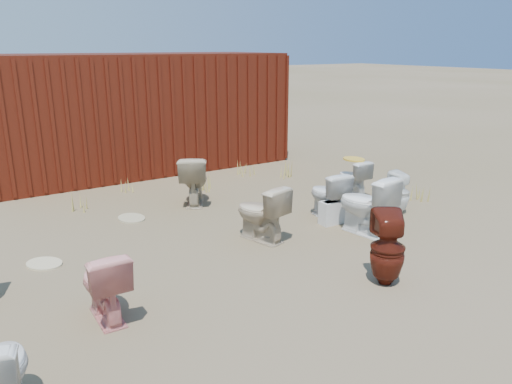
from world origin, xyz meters
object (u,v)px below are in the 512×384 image
toilet_back_beige_left (261,213)px  toilet_back_e (400,192)px  toilet_front_e (328,195)px  toilet_back_yellowlid (353,178)px  loose_tank (335,212)px  toilet_back_beige_right (194,180)px  toilet_front_pink (104,284)px  toilet_front_c (366,205)px  toilet_front_maroon (388,248)px  shipping_container (140,112)px

toilet_back_beige_left → toilet_back_e: bearing=160.6°
toilet_front_e → toilet_back_e: size_ratio=1.09×
toilet_back_yellowlid → loose_tank: size_ratio=1.31×
toilet_back_beige_right → toilet_back_e: bearing=168.7°
toilet_back_yellowlid → toilet_front_e: bearing=32.6°
toilet_front_pink → loose_tank: bearing=-165.7°
toilet_front_e → toilet_back_e: bearing=165.8°
toilet_back_beige_left → loose_tank: (1.32, -0.03, -0.21)m
toilet_front_pink → toilet_back_beige_left: toilet_back_beige_left is taller
toilet_front_pink → toilet_back_beige_right: 3.70m
toilet_front_c → toilet_front_maroon: bearing=45.7°
toilet_front_pink → toilet_back_yellowlid: 5.18m
shipping_container → toilet_front_maroon: 6.90m
toilet_front_c → toilet_front_e: size_ratio=1.16×
loose_tank → toilet_front_c: bearing=-83.3°
toilet_back_e → toilet_front_pink: bearing=2.4°
toilet_back_beige_right → shipping_container: bearing=-64.3°
shipping_container → toilet_front_c: shipping_container is taller
toilet_front_pink → toilet_back_beige_right: (2.35, 2.87, 0.05)m
toilet_front_pink → toilet_back_e: 4.90m
toilet_front_c → toilet_back_beige_left: size_ratio=1.10×
toilet_back_e → toilet_front_maroon: bearing=33.4°
toilet_front_c → toilet_back_e: bearing=-169.7°
toilet_front_maroon → toilet_front_c: bearing=-91.7°
shipping_container → toilet_front_c: size_ratio=7.02×
toilet_front_maroon → toilet_back_e: (2.01, 1.62, -0.08)m
toilet_front_maroon → toilet_front_e: size_ratio=1.14×
toilet_front_c → toilet_back_beige_left: toilet_front_c is taller
toilet_back_beige_left → loose_tank: toilet_back_beige_left is taller
toilet_front_e → toilet_back_beige_left: size_ratio=0.95×
toilet_back_beige_right → toilet_back_e: toilet_back_beige_right is taller
toilet_front_pink → toilet_back_beige_right: bearing=-128.1°
toilet_front_pink → toilet_back_yellowlid: (4.88, 1.75, -0.03)m
toilet_front_e → toilet_front_maroon: bearing=72.7°
toilet_back_beige_left → toilet_front_pink: bearing=6.1°
toilet_front_c → toilet_back_yellowlid: 1.84m
toilet_front_c → toilet_front_maroon: 1.54m
toilet_front_e → toilet_front_c: bearing=97.6°
toilet_front_maroon → toilet_back_beige_left: size_ratio=1.08×
toilet_front_maroon → toilet_back_beige_right: 3.85m
toilet_front_pink → toilet_back_yellowlid: toilet_front_pink is taller
toilet_front_maroon → toilet_back_yellowlid: toilet_front_maroon is taller
toilet_front_c → toilet_back_beige_right: (-1.41, 2.57, -0.01)m
toilet_back_beige_left → toilet_back_yellowlid: size_ratio=1.19×
toilet_front_pink → loose_tank: 3.80m
toilet_back_beige_right → toilet_back_yellowlid: bearing=-173.8°
shipping_container → toilet_back_e: (2.28, -5.24, -0.86)m
toilet_front_c → toilet_front_pink: bearing=-3.7°
toilet_front_pink → toilet_front_e: (3.74, 1.09, 0.01)m
toilet_front_c → toilet_back_yellowlid: toilet_front_c is taller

